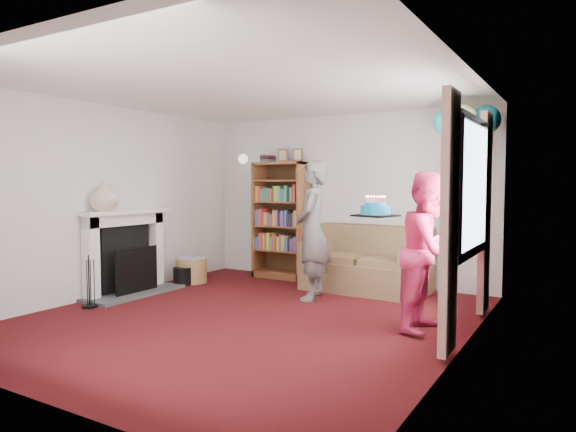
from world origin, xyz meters
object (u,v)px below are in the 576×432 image
Objects in this scene: bookcase at (282,221)px; birthday_cake at (375,210)px; person_striped at (312,230)px; sofa at (368,266)px; person_magenta at (430,251)px.

bookcase is 2.75m from birthday_cake.
person_striped is at bearing -44.66° from bookcase.
sofa is 0.95× the size of person_striped.
sofa is 1.11m from person_striped.
person_striped is at bearing -113.21° from sofa.
person_magenta is at bearing 51.91° from person_striped.
person_striped reaches higher than sofa.
person_striped reaches higher than person_magenta.
sofa is 2.04m from person_magenta.
person_striped is at bearing 72.36° from person_magenta.
bookcase is 3.31m from person_magenta.
person_striped is (-0.41, -0.88, 0.55)m from sofa.
bookcase reaches higher than person_magenta.
bookcase is at bearing -151.53° from person_striped.
bookcase reaches higher than birthday_cake.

